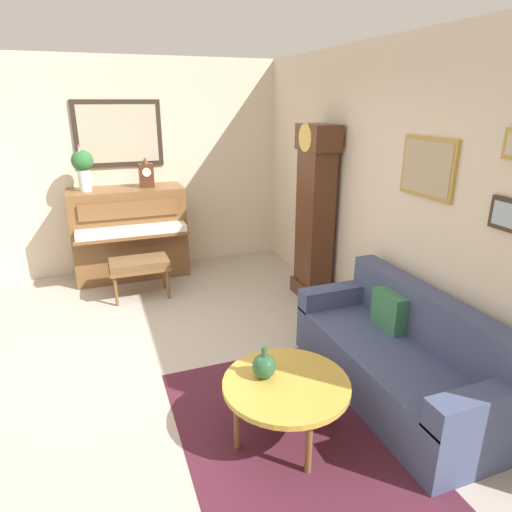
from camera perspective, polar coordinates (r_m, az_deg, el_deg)
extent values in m
cube|color=#B2A899|center=(4.33, -14.66, -13.64)|extent=(6.40, 6.00, 0.10)
cube|color=beige|center=(6.32, -18.49, 10.56)|extent=(0.10, 4.90, 2.80)
cube|color=#33281E|center=(6.21, -17.21, 14.75)|extent=(0.03, 1.10, 0.84)
cube|color=#BCB299|center=(6.20, -17.20, 14.74)|extent=(0.01, 0.98, 0.72)
cube|color=beige|center=(4.58, 15.16, 7.83)|extent=(5.30, 0.10, 2.80)
cube|color=#33281E|center=(3.38, 29.55, 4.65)|extent=(0.26, 0.03, 0.22)
cube|color=#9EB2C1|center=(3.37, 29.37, 4.63)|extent=(0.20, 0.01, 0.16)
cube|color=#B28E3D|center=(3.90, 21.18, 10.52)|extent=(0.60, 0.03, 0.48)
cube|color=tan|center=(3.89, 21.00, 10.53)|extent=(0.54, 0.01, 0.42)
cube|color=#4C1E2D|center=(3.43, 4.48, -21.87)|extent=(2.10, 1.50, 0.01)
cube|color=brown|center=(6.15, -15.87, 2.90)|extent=(0.60, 1.44, 1.19)
cube|color=brown|center=(5.71, -15.55, 2.57)|extent=(0.28, 1.38, 0.04)
cube|color=white|center=(5.69, -15.60, 3.14)|extent=(0.26, 1.32, 0.08)
cube|color=brown|center=(5.74, -15.92, 5.73)|extent=(0.03, 1.20, 0.20)
cube|color=brown|center=(5.47, -14.71, -1.42)|extent=(0.42, 0.70, 0.04)
cube|color=brown|center=(5.45, -14.77, -0.83)|extent=(0.40, 0.68, 0.08)
cylinder|color=brown|center=(5.38, -17.52, -4.36)|extent=(0.04, 0.04, 0.36)
cylinder|color=brown|center=(5.43, -11.20, -3.59)|extent=(0.04, 0.04, 0.36)
cylinder|color=brown|center=(5.68, -17.73, -3.12)|extent=(0.04, 0.04, 0.36)
cylinder|color=brown|center=(5.72, -11.74, -2.40)|extent=(0.04, 0.04, 0.36)
cube|color=#4C2B19|center=(5.48, 7.13, -4.16)|extent=(0.52, 0.34, 0.18)
cube|color=#4C2B19|center=(5.21, 7.50, 3.93)|extent=(0.44, 0.28, 1.78)
cube|color=#4C2B19|center=(5.04, 8.00, 14.84)|extent=(0.52, 0.32, 0.28)
cylinder|color=gold|center=(4.97, 6.37, 14.84)|extent=(0.30, 0.02, 0.30)
cylinder|color=gold|center=(5.17, 7.03, 4.53)|extent=(0.03, 0.03, 0.70)
cube|color=#424C70|center=(3.85, 17.10, -13.83)|extent=(1.90, 0.80, 0.42)
cube|color=#424C70|center=(3.83, 21.33, -7.49)|extent=(1.90, 0.20, 0.44)
cube|color=#424C70|center=(4.33, 10.70, -5.02)|extent=(0.18, 0.80, 0.20)
cube|color=#424C70|center=(3.19, 27.23, -16.67)|extent=(0.18, 0.80, 0.20)
cube|color=#38754C|center=(3.96, 16.67, -6.71)|extent=(0.34, 0.12, 0.32)
cylinder|color=gold|center=(3.18, 3.90, -16.10)|extent=(0.88, 0.88, 0.04)
torus|color=brown|center=(3.18, 3.90, -16.10)|extent=(0.88, 0.88, 0.04)
cylinder|color=brown|center=(3.45, 9.56, -17.72)|extent=(0.04, 0.04, 0.40)
cylinder|color=brown|center=(3.07, 6.78, -23.09)|extent=(0.04, 0.04, 0.40)
cylinder|color=brown|center=(3.21, -2.48, -20.65)|extent=(0.04, 0.04, 0.40)
cylinder|color=brown|center=(3.57, 1.37, -15.88)|extent=(0.04, 0.04, 0.40)
cube|color=#4C2B19|center=(5.99, -13.89, 9.99)|extent=(0.12, 0.18, 0.30)
cylinder|color=white|center=(5.92, -13.85, 10.38)|extent=(0.01, 0.11, 0.11)
cone|color=#4C2B19|center=(5.97, -14.04, 11.79)|extent=(0.10, 0.10, 0.08)
cylinder|color=silver|center=(5.96, -21.11, 9.02)|extent=(0.15, 0.15, 0.26)
sphere|color=#2D6B33|center=(5.92, -21.39, 11.30)|extent=(0.26, 0.26, 0.26)
cone|color=#D199B7|center=(5.88, -21.75, 12.49)|extent=(0.06, 0.06, 0.16)
cylinder|color=#234C33|center=(3.20, 1.05, -15.11)|extent=(0.09, 0.09, 0.01)
sphere|color=#285638|center=(3.16, 1.06, -13.93)|extent=(0.17, 0.17, 0.17)
cylinder|color=#285638|center=(3.10, 1.08, -12.16)|extent=(0.04, 0.04, 0.08)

